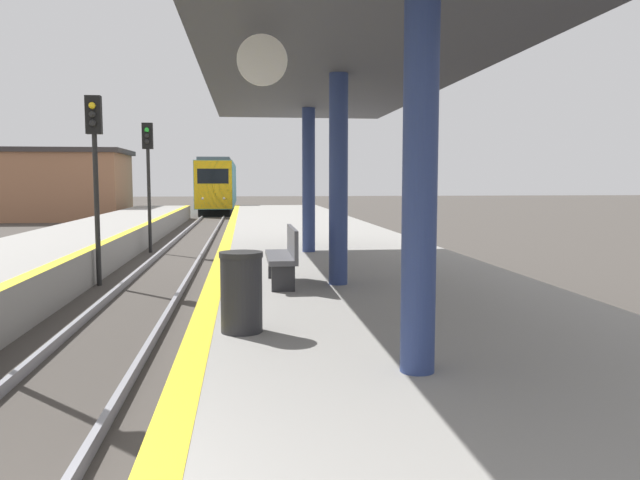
# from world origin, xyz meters

# --- Properties ---
(train) EXTENTS (2.65, 18.61, 4.19)m
(train) POSITION_xyz_m (0.00, 50.01, 2.13)
(train) COLOR black
(train) RESTS_ON ground
(signal_mid) EXTENTS (0.36, 0.31, 4.53)m
(signal_mid) POSITION_xyz_m (-1.37, 12.75, 3.17)
(signal_mid) COLOR black
(signal_mid) RESTS_ON ground
(signal_far) EXTENTS (0.36, 0.31, 4.53)m
(signal_far) POSITION_xyz_m (-1.18, 19.73, 3.17)
(signal_far) COLOR black
(signal_far) RESTS_ON ground
(station_canopy) EXTENTS (4.25, 13.98, 3.54)m
(station_canopy) POSITION_xyz_m (3.64, 7.11, 4.18)
(station_canopy) COLOR navy
(station_canopy) RESTS_ON platform_right
(trash_bin) EXTENTS (0.48, 0.48, 0.89)m
(trash_bin) POSITION_xyz_m (2.12, 4.08, 1.32)
(trash_bin) COLOR #262628
(trash_bin) RESTS_ON platform_right
(bench) EXTENTS (0.44, 1.62, 0.92)m
(bench) POSITION_xyz_m (2.79, 7.19, 1.36)
(bench) COLOR #4C4C51
(bench) RESTS_ON platform_right
(station_building) EXTENTS (10.52, 6.30, 4.55)m
(station_building) POSITION_xyz_m (-10.66, 39.37, 2.29)
(station_building) COLOR #9E6B4C
(station_building) RESTS_ON ground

